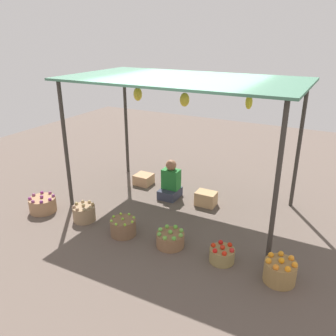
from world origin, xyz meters
name	(u,v)px	position (x,y,z in m)	size (l,w,h in m)	color
ground_plane	(181,205)	(0.00, 0.00, 0.00)	(14.00, 14.00, 0.00)	brown
market_stall_structure	(183,88)	(-0.01, 0.01, 2.22)	(4.02, 2.22, 2.38)	#38332D
vendor_person	(171,183)	(-0.34, 0.22, 0.30)	(0.36, 0.44, 0.78)	#343849
basket_purple_onions	(43,204)	(-2.16, -1.40, 0.14)	(0.48, 0.48, 0.32)	#9D7452
basket_potatoes	(84,213)	(-1.26, -1.31, 0.14)	(0.39, 0.39, 0.32)	#967958
basket_limes	(123,227)	(-0.39, -1.37, 0.14)	(0.42, 0.42, 0.31)	brown
basket_green_apples	(170,239)	(0.44, -1.30, 0.12)	(0.44, 0.44, 0.28)	#896242
basket_red_tomatoes	(222,254)	(1.28, -1.30, 0.11)	(0.36, 0.36, 0.27)	#947F4C
basket_oranges	(280,271)	(2.10, -1.35, 0.16)	(0.42, 0.42, 0.36)	olive
wooden_crate_near_vendor	(144,179)	(-1.15, 0.51, 0.11)	(0.36, 0.35, 0.22)	tan
wooden_crate_stacked_rear	(206,199)	(0.42, 0.22, 0.13)	(0.38, 0.28, 0.27)	tan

